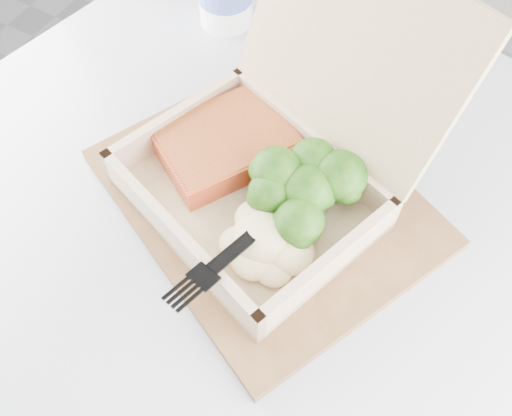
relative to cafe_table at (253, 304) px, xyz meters
The scene contains 8 objects.
cafe_table is the anchor object (origin of this frame).
serving_tray 0.20m from the cafe_table, 97.73° to the left, with size 0.33×0.26×0.01m, color brown.
takeout_container 0.26m from the cafe_table, 91.15° to the left, with size 0.31×0.32×0.21m.
salmon_fillet 0.24m from the cafe_table, 138.49° to the left, with size 0.10×0.13×0.03m, color #D95D2A.
broccoli_pile 0.24m from the cafe_table, 41.34° to the left, with size 0.12×0.12×0.04m, color #3B771A, non-canonical shape.
mashed_potatoes 0.23m from the cafe_table, 45.39° to the right, with size 0.09×0.08×0.03m, color beige.
plastic_fork 0.24m from the cafe_table, 14.76° to the right, with size 0.05×0.17×0.02m.
receipt 0.28m from the cafe_table, 85.47° to the left, with size 0.07×0.14×0.00m, color white.
Camera 1 is at (-0.34, 0.30, 1.23)m, focal length 40.00 mm.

